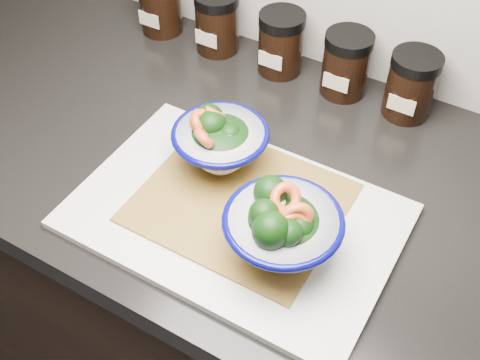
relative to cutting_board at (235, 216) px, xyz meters
The scene contains 11 objects.
cabinet 0.51m from the cutting_board, 143.84° to the left, with size 3.43×0.58×0.86m, color black.
countertop 0.18m from the cutting_board, 143.84° to the left, with size 3.50×0.60×0.04m, color black.
cutting_board is the anchor object (origin of this frame).
bamboo_mat 0.02m from the cutting_board, 100.18° to the left, with size 0.28×0.24×0.00m, color #A78032.
bowl_left 0.11m from the cutting_board, 133.93° to the left, with size 0.14×0.14×0.10m.
bowl_right 0.11m from the cutting_board, 20.15° to the right, with size 0.16×0.16×0.12m.
spice_jar_a 0.51m from the cutting_board, 137.00° to the left, with size 0.08×0.08×0.11m.
spice_jar_b 0.43m from the cutting_board, 125.08° to the left, with size 0.08×0.08×0.11m.
spice_jar_c 0.37m from the cutting_board, 107.76° to the left, with size 0.08×0.08×0.11m.
spice_jar_d 0.35m from the cutting_board, 87.84° to the left, with size 0.08×0.08×0.11m.
spice_jar_e 0.37m from the cutting_board, 69.78° to the left, with size 0.08×0.08×0.11m.
Camera 1 is at (0.43, 0.87, 1.56)m, focal length 45.00 mm.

